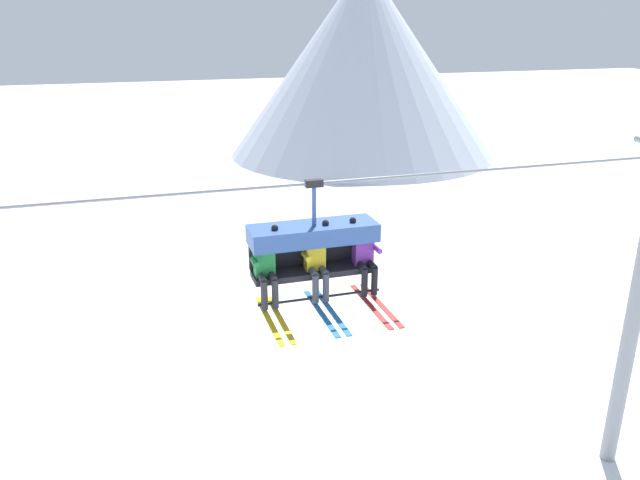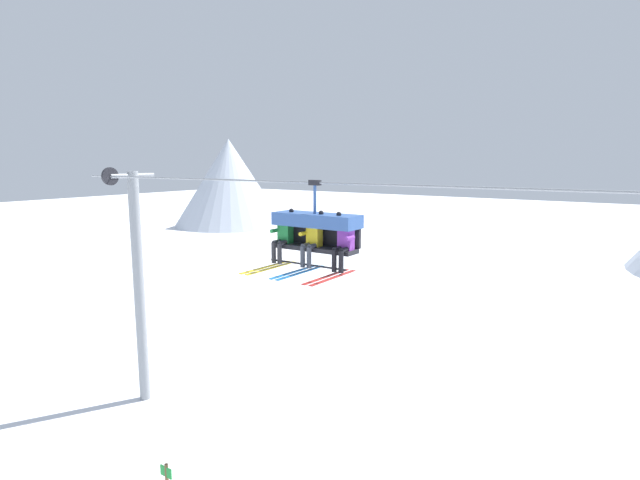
% 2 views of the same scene
% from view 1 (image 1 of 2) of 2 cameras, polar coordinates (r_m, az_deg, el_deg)
% --- Properties ---
extents(mountain_peak_central, '(20.40, 20.40, 14.02)m').
position_cam_1_polar(mountain_peak_central, '(49.03, 3.97, 15.98)').
color(mountain_peak_central, silver).
rests_on(mountain_peak_central, ground_plane).
extents(lift_tower_far, '(0.36, 1.88, 8.01)m').
position_cam_1_polar(lift_tower_far, '(15.65, 26.97, -5.24)').
color(lift_tower_far, gray).
rests_on(lift_tower_far, ground_plane).
extents(lift_cable, '(17.53, 0.05, 0.05)m').
position_cam_1_polar(lift_cable, '(9.86, -0.68, 5.19)').
color(lift_cable, gray).
extents(chairlift_chair, '(2.11, 0.74, 1.92)m').
position_cam_1_polar(chairlift_chair, '(10.23, -0.65, -0.14)').
color(chairlift_chair, '#232328').
extents(skier_green, '(0.48, 1.70, 1.34)m').
position_cam_1_polar(skier_green, '(9.94, -4.94, -2.48)').
color(skier_green, '#23843D').
extents(skier_yellow, '(0.48, 1.70, 1.34)m').
position_cam_1_polar(skier_yellow, '(10.13, -0.28, -1.95)').
color(skier_yellow, yellow).
extents(skier_purple, '(0.48, 1.70, 1.34)m').
position_cam_1_polar(skier_purple, '(10.39, 4.14, -1.44)').
color(skier_purple, purple).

